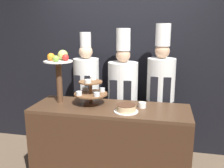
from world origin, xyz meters
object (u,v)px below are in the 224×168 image
(chef_center_left, at_px, (123,92))
(chef_center_right, at_px, (161,90))
(tiered_stand, at_px, (91,91))
(cup_white, at_px, (142,105))
(fruit_pedestal, at_px, (59,66))
(cake_round, at_px, (126,108))
(chef_left, at_px, (87,90))

(chef_center_left, bearing_deg, chef_center_right, 0.01)
(chef_center_right, bearing_deg, tiered_stand, -145.24)
(cup_white, bearing_deg, fruit_pedestal, 179.05)
(cake_round, bearing_deg, chef_center_left, 102.62)
(cake_round, bearing_deg, cup_white, 48.87)
(cake_round, bearing_deg, fruit_pedestal, 166.85)
(tiered_stand, distance_m, chef_center_left, 0.64)
(cup_white, xyz_separation_m, chef_center_left, (-0.32, 0.55, -0.01))
(chef_center_right, bearing_deg, fruit_pedestal, -156.05)
(fruit_pedestal, xyz_separation_m, chef_left, (0.16, 0.53, -0.42))
(fruit_pedestal, relative_size, chef_left, 0.35)
(fruit_pedestal, distance_m, cup_white, 1.08)
(tiered_stand, xyz_separation_m, cup_white, (0.61, 0.01, -0.13))
(chef_center_left, bearing_deg, cup_white, -59.58)
(chef_left, xyz_separation_m, chef_center_left, (0.52, -0.00, -0.01))
(cup_white, distance_m, chef_center_left, 0.63)
(chef_left, xyz_separation_m, chef_center_right, (1.03, 0.00, 0.05))
(tiered_stand, distance_m, cake_round, 0.50)
(cake_round, height_order, chef_center_left, chef_center_left)
(tiered_stand, bearing_deg, chef_center_right, 34.76)
(tiered_stand, xyz_separation_m, cake_round, (0.45, -0.17, -0.13))
(chef_left, distance_m, chef_center_right, 1.03)
(tiered_stand, height_order, fruit_pedestal, fruit_pedestal)
(fruit_pedestal, distance_m, chef_center_left, 0.96)
(chef_left, relative_size, chef_center_right, 0.94)
(tiered_stand, relative_size, chef_center_right, 0.21)
(tiered_stand, height_order, chef_left, chef_left)
(cup_white, xyz_separation_m, chef_left, (-0.84, 0.55, -0.00))
(chef_center_right, bearing_deg, cake_round, -115.50)
(cup_white, height_order, chef_center_right, chef_center_right)
(tiered_stand, bearing_deg, chef_left, 112.86)
(cup_white, distance_m, chef_center_right, 0.58)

